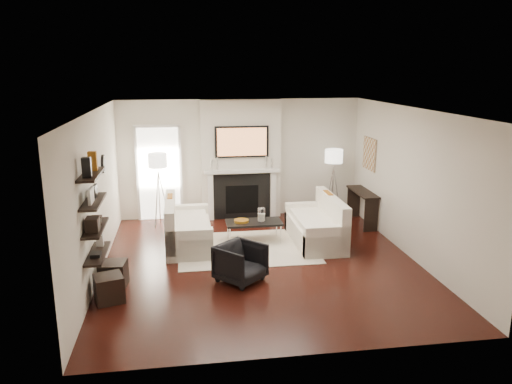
{
  "coord_description": "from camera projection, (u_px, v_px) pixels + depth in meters",
  "views": [
    {
      "loc": [
        -1.33,
        -8.22,
        3.38
      ],
      "look_at": [
        0.0,
        0.6,
        1.15
      ],
      "focal_mm": 35.0,
      "sensor_mm": 36.0,
      "label": 1
    }
  ],
  "objects": [
    {
      "name": "clock_face",
      "position": [
        105.0,
        164.0,
        8.96
      ],
      "size": [
        0.01,
        0.29,
        0.29
      ],
      "primitive_type": "cylinder",
      "rotation": [
        0.0,
        1.57,
        0.0
      ],
      "color": "white",
      "rests_on": "clock_rim"
    },
    {
      "name": "candlestick_r_short",
      "position": [
        272.0,
        163.0,
        11.28
      ],
      "size": [
        0.04,
        0.04,
        0.24
      ],
      "primitive_type": "cylinder",
      "color": "silver",
      "rests_on": "mantel_shelf"
    },
    {
      "name": "coffee_leg_sw",
      "position": [
        228.0,
        230.0,
        10.06
      ],
      "size": [
        0.02,
        0.02,
        0.38
      ],
      "primitive_type": "cylinder",
      "color": "silver",
      "rests_on": "floor"
    },
    {
      "name": "shelf_bottom",
      "position": [
        98.0,
        254.0,
        7.39
      ],
      "size": [
        0.25,
        1.0,
        0.03
      ],
      "primitive_type": "cube",
      "color": "black",
      "rests_on": "wall_left"
    },
    {
      "name": "console_top",
      "position": [
        363.0,
        192.0,
        10.93
      ],
      "size": [
        0.35,
        1.2,
        0.04
      ],
      "primitive_type": "cube",
      "color": "black",
      "rests_on": "floor"
    },
    {
      "name": "hallway_panel",
      "position": [
        159.0,
        174.0,
        11.23
      ],
      "size": [
        0.9,
        0.02,
        2.1
      ],
      "primitive_type": "cube",
      "color": "white",
      "rests_on": "floor"
    },
    {
      "name": "loveseat_right_cushion",
      "position": [
        313.0,
        220.0,
        9.81
      ],
      "size": [
        0.63,
        1.44,
        0.1
      ],
      "primitive_type": "cube",
      "color": "white",
      "rests_on": "loveseat_right_base"
    },
    {
      "name": "lamp_right_leg_c",
      "position": [
        331.0,
        194.0,
        11.3
      ],
      "size": [
        0.14,
        0.22,
        1.23
      ],
      "primitive_type": "cylinder",
      "rotation": [
        0.18,
        0.0,
        2.62
      ],
      "color": "silver",
      "rests_on": "floor"
    },
    {
      "name": "clock_rim",
      "position": [
        103.0,
        164.0,
        8.95
      ],
      "size": [
        0.04,
        0.34,
        0.34
      ],
      "primitive_type": "cylinder",
      "rotation": [
        0.0,
        1.57,
        0.0
      ],
      "color": "black",
      "rests_on": "wall_left"
    },
    {
      "name": "pillow_right_orange",
      "position": [
        328.0,
        202.0,
        10.09
      ],
      "size": [
        0.1,
        0.42,
        0.42
      ],
      "primitive_type": "cube",
      "color": "#965512",
      "rests_on": "loveseat_right_cushion"
    },
    {
      "name": "decor_wine_rack",
      "position": [
        93.0,
        224.0,
        7.07
      ],
      "size": [
        0.18,
        0.25,
        0.2
      ],
      "primitive_type": "cube",
      "color": "black",
      "rests_on": "shelf_lower"
    },
    {
      "name": "tv_screen",
      "position": [
        242.0,
        142.0,
        11.04
      ],
      "size": [
        1.1,
        0.0,
        0.62
      ],
      "primitive_type": "cube",
      "color": "#BF723F",
      "rests_on": "tv_body"
    },
    {
      "name": "armchair",
      "position": [
        241.0,
        261.0,
        8.05
      ],
      "size": [
        0.91,
        0.91,
        0.69
      ],
      "primitive_type": "imported",
      "rotation": [
        0.0,
        0.0,
        0.75
      ],
      "color": "black",
      "rests_on": "floor"
    },
    {
      "name": "lamp_left_leg_b",
      "position": [
        157.0,
        198.0,
        10.97
      ],
      "size": [
        0.14,
        0.22,
        1.23
      ],
      "primitive_type": "cylinder",
      "rotation": [
        0.18,
        0.0,
        0.52
      ],
      "color": "silver",
      "rests_on": "floor"
    },
    {
      "name": "loveseat_right_base",
      "position": [
        315.0,
        232.0,
        9.88
      ],
      "size": [
        0.85,
        1.8,
        0.42
      ],
      "primitive_type": "cube",
      "color": "white",
      "rests_on": "floor"
    },
    {
      "name": "wall_art",
      "position": [
        370.0,
        154.0,
        10.88
      ],
      "size": [
        0.03,
        0.7,
        0.7
      ],
      "primitive_type": "cube",
      "color": "tan",
      "rests_on": "wall_right"
    },
    {
      "name": "loveseat_left_base",
      "position": [
        189.0,
        235.0,
        9.7
      ],
      "size": [
        0.85,
        1.8,
        0.42
      ],
      "primitive_type": "cube",
      "color": "white",
      "rests_on": "floor"
    },
    {
      "name": "lamp_right_leg_b",
      "position": [
        329.0,
        192.0,
        11.48
      ],
      "size": [
        0.14,
        0.22,
        1.23
      ],
      "primitive_type": "cylinder",
      "rotation": [
        0.18,
        0.0,
        0.52
      ],
      "color": "silver",
      "rests_on": "floor"
    },
    {
      "name": "rug",
      "position": [
        246.0,
        248.0,
        9.6
      ],
      "size": [
        2.6,
        2.0,
        0.01
      ],
      "primitive_type": "cube",
      "color": "beige",
      "rests_on": "floor"
    },
    {
      "name": "loveseat_right_back",
      "position": [
        332.0,
        216.0,
        9.85
      ],
      "size": [
        0.18,
        1.8,
        0.8
      ],
      "primitive_type": "cube",
      "color": "white",
      "rests_on": "floor"
    },
    {
      "name": "door_trim_top",
      "position": [
        157.0,
        126.0,
        10.95
      ],
      "size": [
        1.02,
        0.06,
        0.06
      ],
      "primitive_type": "cube",
      "color": "white",
      "rests_on": "wall_back"
    },
    {
      "name": "lamp_right_post",
      "position": [
        332.0,
        193.0,
        11.4
      ],
      "size": [
        0.02,
        0.02,
        1.2
      ],
      "primitive_type": "cylinder",
      "color": "silver",
      "rests_on": "floor"
    },
    {
      "name": "loveseat_left_arm_s",
      "position": [
        188.0,
        219.0,
        10.46
      ],
      "size": [
        0.85,
        0.18,
        0.6
      ],
      "primitive_type": "cube",
      "color": "white",
      "rests_on": "floor"
    },
    {
      "name": "shelf_upper",
      "position": [
        93.0,
        202.0,
        7.2
      ],
      "size": [
        0.25,
        1.0,
        0.04
      ],
      "primitive_type": "cube",
      "color": "black",
      "rests_on": "wall_left"
    },
    {
      "name": "candlestick_l_short",
      "position": [
        212.0,
        165.0,
        11.08
      ],
      "size": [
        0.04,
        0.04,
        0.24
      ],
      "primitive_type": "cylinder",
      "color": "silver",
      "rests_on": "mantel_shelf"
    },
    {
      "name": "copper_bowl",
      "position": [
        241.0,
        221.0,
        9.83
      ],
      "size": [
        0.29,
        0.29,
        0.05
      ],
      "primitive_type": "cylinder",
      "color": "orange",
      "rests_on": "coffee_table"
    },
    {
      "name": "lamp_right_leg_a",
      "position": [
        337.0,
        193.0,
        11.41
      ],
      "size": [
        0.25,
        0.02,
        1.23
      ],
      "primitive_type": "cylinder",
      "rotation": [
        0.18,
        0.0,
        4.71
      ],
      "color": "silver",
      "rests_on": "floor"
    },
    {
      "name": "lamp_left_leg_c",
      "position": [
        157.0,
        200.0,
        10.78
      ],
      "size": [
        0.14,
        0.22,
        1.23
      ],
      "primitive_type": "cylinder",
      "rotation": [
        0.18,
        0.0,
        2.62
      ],
      "color": "silver",
      "rests_on": "floor"
    },
    {
      "name": "mantel_shelf",
      "position": [
        242.0,
        171.0,
        11.21
      ],
      "size": [
        1.7,
        0.18,
        0.07
      ],
      "primitive_type": "cube",
      "color": "white",
      "rests_on": "chimney_breast"
    },
    {
      "name": "decor_frame_a",
      "position": [
        91.0,
        196.0,
        7.02
      ],
      "size": [
        0.04,
        0.3,
        0.22
      ],
      "primitive_type": "cube",
      "color": "white",
      "rests_on": "shelf_upper"
    },
    {
      "name": "lamp_left_leg_a",
      "position": [
        164.0,
        198.0,
        10.9
      ],
      "size": [
        0.25,
        0.02,
        1.23
      ],
      "primitive_type": "cylinder",
      "rotation": [
        0.18,
        0.0,
        4.71
      ],
      "color": "silver",
      "rests_on": "floor"
    },
    {
      "name": "decor_magfile_a",
      "position": [
        87.0,
        167.0,
        6.79
      ],
      "size": [
        0.12,
        0.1,
        0.28
      ],
      "primitive_type": "cube",
      "color": "black",
      "rests_on": "shelf_top"
    },
    {
      "name": "loveseat_right_arm_s",
      "position": [
        305.0,
        216.0,
        10.63
      ],
      "size": [
        0.85,
        0.18,
        0.6
      ],
      "primitive_type": "cube",
      "color": "white",
      "rests_on": "floor"
    },
    {
      "name": "decor_books",
      "position": [
        96.0,
        254.0,
        7.24
      ],
      "size": [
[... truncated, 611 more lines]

